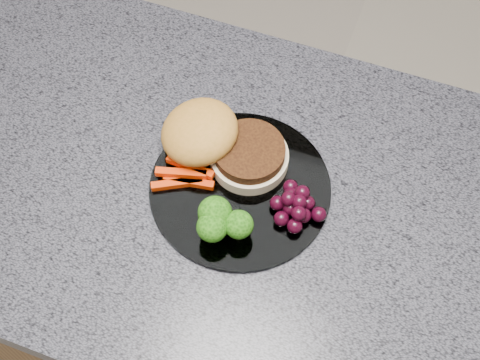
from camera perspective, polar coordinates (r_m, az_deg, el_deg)
name	(u,v)px	position (r m, az deg, el deg)	size (l,w,h in m)	color
island_cabinet	(228,302)	(1.39, -1.04, -10.34)	(1.20, 0.60, 0.86)	brown
countertop	(223,196)	(0.98, -1.46, -1.38)	(1.20, 0.60, 0.04)	#484852
plate	(240,188)	(0.95, 0.00, -0.69)	(0.26, 0.26, 0.01)	white
burger	(217,142)	(0.96, -1.95, 3.25)	(0.22, 0.14, 0.06)	beige
carrot_sticks	(185,176)	(0.95, -4.73, 0.38)	(0.09, 0.06, 0.02)	red
broccoli	(221,221)	(0.89, -1.68, -3.49)	(0.08, 0.07, 0.06)	#5B8831
grape_bunch	(296,206)	(0.92, 4.77, -2.22)	(0.08, 0.08, 0.04)	black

